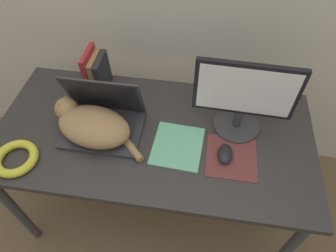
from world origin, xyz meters
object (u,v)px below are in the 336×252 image
laptop (104,120)px  notepad (178,146)px  cable_coil (16,158)px  cat (91,125)px  book_row (97,73)px  external_monitor (244,97)px  computer_mouse (225,154)px

laptop → notepad: (0.34, -0.06, -0.05)m
cable_coil → notepad: 0.68m
laptop → cat: (-0.04, -0.05, 0.02)m
notepad → cable_coil: bearing=-165.0°
book_row → notepad: (0.44, -0.31, -0.09)m
external_monitor → book_row: (-0.69, 0.15, -0.09)m
laptop → cat: bearing=-124.0°
book_row → external_monitor: bearing=-12.6°
computer_mouse → notepad: computer_mouse is taller
cat → computer_mouse: 0.58m
computer_mouse → cable_coil: 0.87m
cat → cable_coil: (-0.28, -0.18, -0.05)m
laptop → computer_mouse: (0.54, -0.08, -0.03)m
computer_mouse → laptop: bearing=171.5°
computer_mouse → book_row: bearing=152.7°
laptop → cable_coil: bearing=-143.1°
external_monitor → book_row: size_ratio=1.94×
external_monitor → cable_coil: external_monitor is taller
book_row → cable_coil: bearing=-113.6°
external_monitor → notepad: bearing=-148.1°
book_row → cable_coil: size_ratio=1.18×
cat → external_monitor: bearing=13.3°
external_monitor → notepad: (-0.25, -0.16, -0.18)m
laptop → external_monitor: (0.59, 0.10, 0.13)m
cable_coil → computer_mouse: bearing=10.1°
external_monitor → computer_mouse: 0.25m
laptop → notepad: size_ratio=1.40×
cat → cable_coil: bearing=-146.6°
laptop → notepad: bearing=-9.9°
external_monitor → cable_coil: (-0.90, -0.33, -0.17)m
computer_mouse → notepad: size_ratio=0.41×
computer_mouse → book_row: book_row is taller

